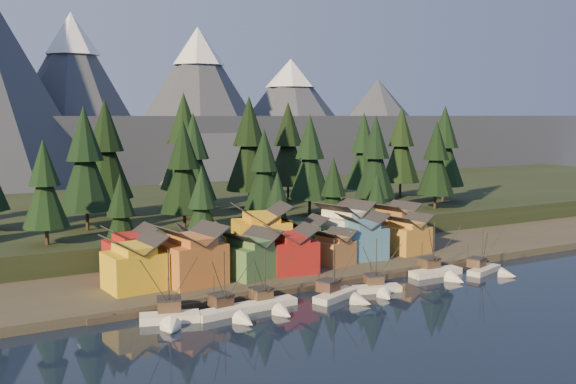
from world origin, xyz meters
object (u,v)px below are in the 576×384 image
boat_5 (440,266)px  boat_3 (342,288)px  boat_0 (170,308)px  boat_4 (379,282)px  boat_6 (489,264)px  boat_2 (271,297)px  house_front_1 (192,253)px  house_back_1 (199,247)px  boat_1 (231,304)px  house_back_0 (131,250)px  house_front_0 (134,261)px

boat_5 → boat_3: bearing=-169.8°
boat_0 → boat_4: bearing=13.8°
boat_3 → boat_6: (34.61, 0.84, -0.18)m
boat_3 → boat_4: boat_3 is taller
boat_3 → boat_2: bearing=152.5°
house_front_1 → house_back_1: bearing=51.8°
boat_1 → house_back_0: (-7.86, 25.77, 4.27)m
house_front_0 → boat_0: bearing=-93.4°
boat_4 → boat_0: bearing=-167.0°
house_back_1 → boat_1: bearing=-88.3°
boat_2 → boat_5: boat_5 is taller
boat_1 → house_back_1: (4.24, 23.43, 4.06)m
boat_0 → boat_2: (16.11, -0.90, -0.54)m
boat_1 → boat_5: bearing=-3.4°
boat_0 → boat_1: bearing=7.9°
boat_1 → house_front_0: 20.05m
boat_2 → boat_5: (37.30, 2.36, 0.19)m
boat_1 → house_back_0: 27.28m
boat_3 → boat_4: size_ratio=1.09×
boat_5 → house_back_1: (-40.10, 20.54, 3.96)m
boat_0 → boat_1: (9.08, -1.42, -0.45)m
boat_5 → boat_1: bearing=-174.6°
boat_0 → house_back_0: size_ratio=1.32×
boat_6 → house_back_1: house_back_1 is taller
boat_1 → boat_2: bearing=-2.8°
boat_1 → boat_6: boat_1 is taller
boat_2 → house_back_0: bearing=117.5°
boat_0 → boat_5: 53.44m
house_back_1 → boat_5: bearing=-15.1°
boat_1 → boat_3: bearing=-9.4°
boat_4 → house_back_1: size_ratio=1.10×
house_back_0 → boat_4: bearing=-40.7°
boat_5 → house_front_0: 56.03m
boat_0 → house_back_0: boat_0 is taller
boat_0 → boat_6: bearing=15.5°
boat_4 → house_front_1: (-27.48, 16.33, 4.80)m
boat_3 → boat_5: (24.74, 3.69, -0.00)m
boat_1 → house_front_0: bearing=112.7°
boat_1 → house_back_1: size_ratio=1.22×
boat_6 → boat_2: bearing=161.3°
boat_1 → boat_2: 7.05m
boat_4 → house_back_1: house_back_1 is taller
boat_0 → boat_4: 36.59m
boat_4 → boat_5: boat_5 is taller
boat_2 → house_front_0: size_ratio=1.11×
boat_6 → house_back_0: (-62.07, 25.74, 4.35)m
boat_2 → house_front_0: 23.90m
boat_3 → house_front_0: (-29.32, 17.81, 4.19)m
boat_1 → house_back_1: house_back_1 is taller
boat_1 → house_back_1: bearing=72.7°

